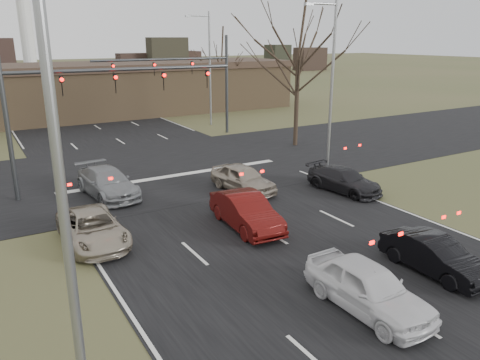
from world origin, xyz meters
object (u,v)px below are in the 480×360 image
at_px(car_charcoal_sedan, 344,180).
at_px(streetlight_right_far, 208,63).
at_px(streetlight_right_near, 330,76).
at_px(mast_arm_near, 75,94).
at_px(car_black_hatch, 434,255).
at_px(car_grey_ahead, 107,182).
at_px(car_red_ahead, 246,211).
at_px(mast_arm_far, 196,74).
at_px(car_silver_suv, 93,228).
at_px(car_white_sedan, 368,287).
at_px(streetlight_left, 71,179).
at_px(building, 97,89).
at_px(car_silver_ahead, 243,178).

bearing_deg(car_charcoal_sedan, streetlight_right_far, 74.81).
bearing_deg(streetlight_right_near, car_charcoal_sedan, -118.93).
relative_size(mast_arm_near, car_black_hatch, 3.11).
height_order(car_grey_ahead, car_red_ahead, car_red_ahead).
bearing_deg(mast_arm_far, streetlight_right_far, 51.89).
distance_m(streetlight_right_near, car_grey_ahead, 14.18).
bearing_deg(car_grey_ahead, mast_arm_near, 110.85).
xyz_separation_m(car_silver_suv, car_white_sedan, (5.83, -8.92, 0.10)).
xyz_separation_m(streetlight_right_near, streetlight_right_far, (0.50, 17.00, 0.00)).
distance_m(streetlight_right_near, car_white_sedan, 16.80).
bearing_deg(streetlight_left, car_silver_suv, 76.84).
height_order(mast_arm_far, car_red_ahead, mast_arm_far).
xyz_separation_m(building, car_white_sedan, (-2.67, -40.99, -1.93)).
bearing_deg(building, streetlight_left, -104.45).
distance_m(streetlight_right_near, car_charcoal_sedan, 6.91).
xyz_separation_m(building, mast_arm_near, (-7.23, -25.00, 2.41)).
distance_m(mast_arm_near, streetlight_right_far, 20.20).
height_order(car_black_hatch, car_silver_ahead, car_silver_ahead).
distance_m(mast_arm_near, streetlight_right_near, 14.38).
distance_m(streetlight_right_far, car_grey_ahead, 21.33).
bearing_deg(car_red_ahead, streetlight_left, -131.29).
relative_size(car_charcoal_sedan, car_silver_ahead, 1.03).
height_order(car_silver_suv, car_silver_ahead, car_silver_ahead).
bearing_deg(streetlight_right_far, car_black_hatch, -102.10).
bearing_deg(car_silver_suv, car_grey_ahead, 68.85).
bearing_deg(car_silver_ahead, mast_arm_near, 140.71).
distance_m(streetlight_right_far, car_white_sedan, 31.98).
xyz_separation_m(car_black_hatch, car_charcoal_sedan, (3.50, 8.28, -0.02)).
xyz_separation_m(mast_arm_near, streetlight_right_near, (14.05, -3.00, 0.51)).
height_order(streetlight_right_near, car_charcoal_sedan, streetlight_right_near).
xyz_separation_m(mast_arm_far, car_silver_ahead, (-4.26, -14.48, -4.31)).
height_order(mast_arm_far, streetlight_right_near, streetlight_right_near).
relative_size(building, streetlight_left, 4.24).
height_order(streetlight_right_near, car_grey_ahead, streetlight_right_near).
height_order(mast_arm_near, mast_arm_far, same).
distance_m(building, car_silver_suv, 33.24).
distance_m(mast_arm_near, car_silver_suv, 8.45).
distance_m(building, streetlight_left, 43.47).
distance_m(streetlight_right_far, car_red_ahead, 25.28).
relative_size(streetlight_right_far, car_red_ahead, 2.26).
bearing_deg(mast_arm_near, streetlight_right_near, -12.05).
bearing_deg(car_grey_ahead, car_charcoal_sedan, -33.63).
relative_size(building, car_red_ahead, 9.57).
distance_m(car_silver_suv, car_charcoal_sedan, 13.00).
bearing_deg(car_silver_suv, car_charcoal_sedan, -1.00).
bearing_deg(mast_arm_near, car_silver_ahead, -32.03).
relative_size(streetlight_right_far, car_charcoal_sedan, 2.33).
xyz_separation_m(streetlight_right_far, car_silver_suv, (-15.82, -21.07, -4.95)).
bearing_deg(streetlight_right_far, mast_arm_near, -136.11).
bearing_deg(mast_arm_far, car_red_ahead, -109.58).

